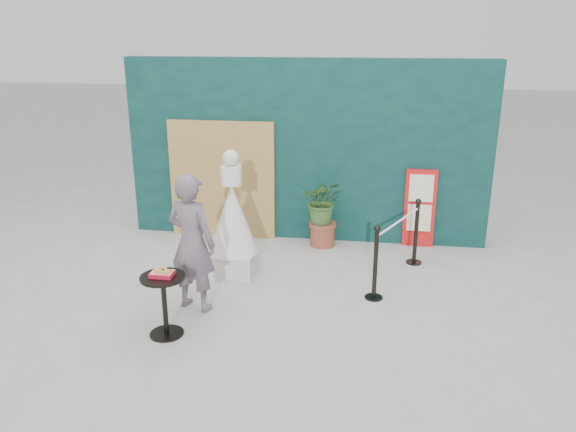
% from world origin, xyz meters
% --- Properties ---
extents(ground, '(60.00, 60.00, 0.00)m').
position_xyz_m(ground, '(0.00, 0.00, 0.00)').
color(ground, '#ADAAA5').
rests_on(ground, ground).
extents(back_wall, '(6.00, 0.30, 3.00)m').
position_xyz_m(back_wall, '(0.00, 3.15, 1.50)').
color(back_wall, '#092829').
rests_on(back_wall, ground).
extents(bamboo_fence, '(1.80, 0.08, 2.00)m').
position_xyz_m(bamboo_fence, '(-1.40, 2.94, 1.00)').
color(bamboo_fence, tan).
rests_on(bamboo_fence, ground).
extents(woman, '(0.75, 0.60, 1.79)m').
position_xyz_m(woman, '(-1.07, 0.29, 0.89)').
color(woman, slate).
rests_on(woman, ground).
extents(menu_board, '(0.50, 0.07, 1.30)m').
position_xyz_m(menu_board, '(1.90, 2.95, 0.65)').
color(menu_board, red).
rests_on(menu_board, ground).
extents(statue, '(0.72, 0.72, 1.84)m').
position_xyz_m(statue, '(-0.84, 1.44, 0.75)').
color(statue, silver).
rests_on(statue, ground).
extents(cafe_table, '(0.52, 0.52, 0.75)m').
position_xyz_m(cafe_table, '(-1.20, -0.42, 0.50)').
color(cafe_table, black).
rests_on(cafe_table, ground).
extents(food_basket, '(0.26, 0.19, 0.11)m').
position_xyz_m(food_basket, '(-1.20, -0.42, 0.79)').
color(food_basket, red).
rests_on(food_basket, cafe_table).
extents(planter, '(0.67, 0.58, 1.14)m').
position_xyz_m(planter, '(0.34, 2.74, 0.66)').
color(planter, brown).
rests_on(planter, ground).
extents(stanchion_barrier, '(0.84, 1.54, 1.03)m').
position_xyz_m(stanchion_barrier, '(1.51, 1.55, 0.49)').
color(stanchion_barrier, black).
rests_on(stanchion_barrier, ground).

